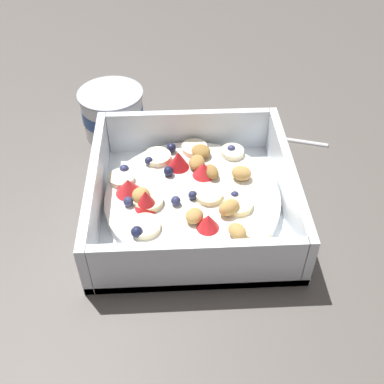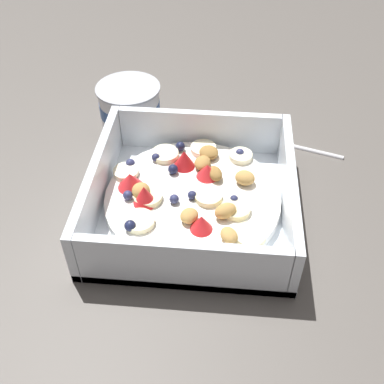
{
  "view_description": "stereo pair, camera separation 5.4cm",
  "coord_description": "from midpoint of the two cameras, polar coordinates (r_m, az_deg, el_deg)",
  "views": [
    {
      "loc": [
        -0.4,
        0.02,
        0.4
      ],
      "look_at": [
        -0.01,
        0.0,
        0.03
      ],
      "focal_mm": 43.63,
      "sensor_mm": 36.0,
      "label": 1
    },
    {
      "loc": [
        -0.4,
        -0.03,
        0.4
      ],
      "look_at": [
        -0.01,
        0.0,
        0.03
      ],
      "focal_mm": 43.63,
      "sensor_mm": 36.0,
      "label": 2
    }
  ],
  "objects": [
    {
      "name": "ground_plane",
      "position": [
        0.56,
        2.86,
        -1.78
      ],
      "size": [
        2.4,
        2.4,
        0.0
      ],
      "primitive_type": "plane",
      "color": "#56514C"
    },
    {
      "name": "fruit_bowl",
      "position": [
        0.54,
        2.72,
        -0.8
      ],
      "size": [
        0.23,
        0.23,
        0.07
      ],
      "color": "white",
      "rests_on": "ground"
    },
    {
      "name": "spoon",
      "position": [
        0.67,
        10.16,
        6.71
      ],
      "size": [
        0.07,
        0.17,
        0.01
      ],
      "color": "silver",
      "rests_on": "ground"
    },
    {
      "name": "yogurt_cup",
      "position": [
        0.67,
        -5.31,
        10.18
      ],
      "size": [
        0.09,
        0.09,
        0.07
      ],
      "color": "white",
      "rests_on": "ground"
    }
  ]
}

